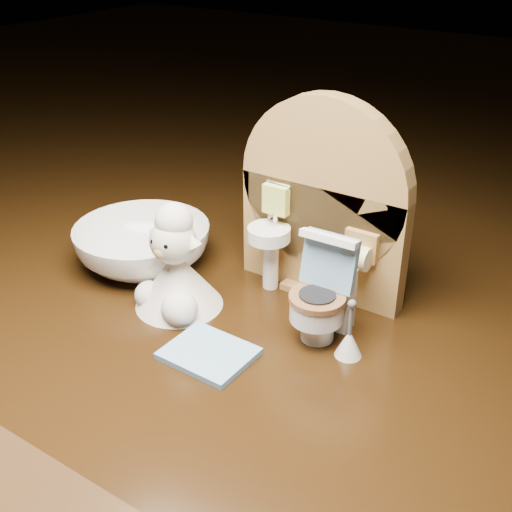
{
  "coord_description": "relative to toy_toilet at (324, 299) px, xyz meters",
  "views": [
    {
      "loc": [
        0.19,
        -0.31,
        0.26
      ],
      "look_at": [
        -0.02,
        0.01,
        0.05
      ],
      "focal_mm": 45.0,
      "sensor_mm": 36.0,
      "label": 1
    }
  ],
  "objects": [
    {
      "name": "bath_mat",
      "position": [
        -0.05,
        -0.06,
        -0.03
      ],
      "size": [
        0.06,
        0.05,
        0.0
      ],
      "primitive_type": "cube",
      "rotation": [
        0.0,
        0.0,
        -0.02
      ],
      "color": "#75A1C3",
      "rests_on": "ground"
    },
    {
      "name": "toy_toilet",
      "position": [
        0.0,
        0.0,
        0.0
      ],
      "size": [
        0.04,
        0.05,
        0.08
      ],
      "rotation": [
        0.0,
        0.0,
        0.02
      ],
      "color": "white",
      "rests_on": "ground"
    },
    {
      "name": "ceramic_bowl",
      "position": [
        -0.17,
        0.0,
        -0.01
      ],
      "size": [
        0.12,
        0.12,
        0.03
      ],
      "primitive_type": "imported",
      "rotation": [
        0.0,
        0.0,
        -0.11
      ],
      "color": "white",
      "rests_on": "ground"
    },
    {
      "name": "toilet_brush",
      "position": [
        0.03,
        -0.01,
        -0.02
      ],
      "size": [
        0.02,
        0.02,
        0.04
      ],
      "color": "white",
      "rests_on": "ground"
    },
    {
      "name": "plush_lamb",
      "position": [
        -0.1,
        -0.03,
        0.0
      ],
      "size": [
        0.06,
        0.06,
        0.08
      ],
      "rotation": [
        0.0,
        0.0,
        -0.0
      ],
      "color": "silver",
      "rests_on": "ground"
    },
    {
      "name": "backdrop_panel",
      "position": [
        -0.03,
        0.05,
        0.04
      ],
      "size": [
        0.13,
        0.05,
        0.15
      ],
      "color": "olive",
      "rests_on": "ground"
    }
  ]
}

